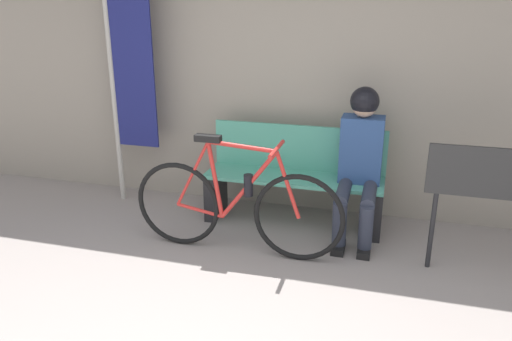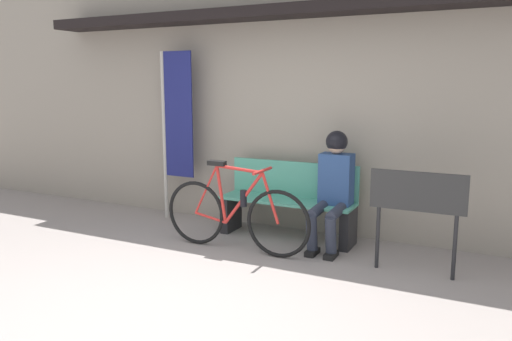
% 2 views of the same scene
% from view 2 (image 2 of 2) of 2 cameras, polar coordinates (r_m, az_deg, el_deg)
% --- Properties ---
extents(ground_plane, '(24.00, 24.00, 0.00)m').
position_cam_2_polar(ground_plane, '(4.01, -9.98, -15.71)').
color(ground_plane, gray).
extents(storefront_wall, '(12.00, 0.56, 3.20)m').
position_cam_2_polar(storefront_wall, '(5.86, 4.61, 9.29)').
color(storefront_wall, '#9E9384').
rests_on(storefront_wall, ground_plane).
extents(park_bench_near, '(1.52, 0.42, 0.85)m').
position_cam_2_polar(park_bench_near, '(5.63, 3.73, -3.77)').
color(park_bench_near, '#51A88E').
rests_on(park_bench_near, ground_plane).
extents(bicycle, '(1.67, 0.40, 0.93)m').
position_cam_2_polar(bicycle, '(5.19, -2.38, -5.04)').
color(bicycle, black).
rests_on(bicycle, ground_plane).
extents(person_seated, '(0.34, 0.65, 1.24)m').
position_cam_2_polar(person_seated, '(5.28, 8.83, -1.32)').
color(person_seated, '#2D3342').
rests_on(person_seated, ground_plane).
extents(banner_pole, '(0.45, 0.05, 2.11)m').
position_cam_2_polar(banner_pole, '(6.34, -9.32, 5.54)').
color(banner_pole, '#B7B2A8').
rests_on(banner_pole, ground_plane).
extents(signboard, '(0.85, 0.04, 0.95)m').
position_cam_2_polar(signboard, '(4.71, 17.96, -3.12)').
color(signboard, '#232326').
rests_on(signboard, ground_plane).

